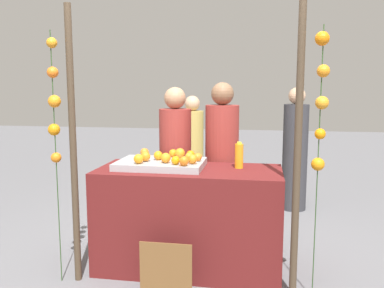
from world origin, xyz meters
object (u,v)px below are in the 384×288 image
stall_counter (189,219)px  vendor_left (175,172)px  juice_bottle (239,156)px  orange_1 (176,160)px  chalkboard_sign (166,270)px  orange_0 (138,159)px  vendor_right (222,171)px

stall_counter → vendor_left: 0.68m
juice_bottle → stall_counter: bearing=-166.6°
orange_1 → vendor_left: 0.76m
juice_bottle → chalkboard_sign: bearing=-128.2°
orange_1 → vendor_left: (-0.15, 0.70, -0.25)m
stall_counter → juice_bottle: (0.43, 0.10, 0.57)m
orange_1 → juice_bottle: juice_bottle is taller
orange_0 → vendor_left: 0.78m
vendor_right → vendor_left: bearing=-178.4°
orange_1 → juice_bottle: 0.58m
orange_1 → stall_counter: bearing=56.1°
orange_0 → vendor_left: bearing=76.3°
orange_0 → orange_1: (0.32, 0.01, -0.01)m
stall_counter → vendor_left: size_ratio=1.00×
chalkboard_sign → vendor_right: 1.30m
orange_0 → orange_1: size_ratio=1.15×
chalkboard_sign → vendor_right: (0.32, 1.13, 0.57)m
stall_counter → vendor_left: vendor_left is taller
stall_counter → chalkboard_sign: bearing=-98.8°
juice_bottle → vendor_left: 0.86m
orange_0 → chalkboard_sign: 0.96m
stall_counter → orange_0: orange_0 is taller
vendor_left → vendor_right: (0.48, 0.01, 0.02)m
vendor_left → chalkboard_sign: bearing=-81.9°
juice_bottle → chalkboard_sign: 1.16m
vendor_left → vendor_right: 0.48m
orange_0 → orange_1: orange_0 is taller
stall_counter → orange_0: 0.71m
vendor_right → juice_bottle: bearing=-67.3°
juice_bottle → orange_0: bearing=-163.5°
orange_1 → vendor_left: vendor_left is taller
stall_counter → vendor_right: bearing=67.9°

